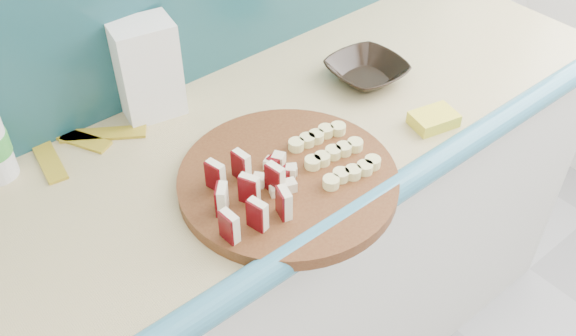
# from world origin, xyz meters

# --- Properties ---
(kitchen_counter) EXTENTS (2.20, 0.63, 0.91)m
(kitchen_counter) POSITION_xyz_m (0.10, 1.50, 0.46)
(kitchen_counter) COLOR silver
(kitchen_counter) RESTS_ON ground
(backsplash) EXTENTS (2.20, 0.02, 0.50)m
(backsplash) POSITION_xyz_m (0.10, 1.79, 1.16)
(backsplash) COLOR teal
(backsplash) RESTS_ON kitchen_counter
(cutting_board) EXTENTS (0.50, 0.50, 0.03)m
(cutting_board) POSITION_xyz_m (0.20, 1.35, 0.92)
(cutting_board) COLOR #47220F
(cutting_board) RESTS_ON kitchen_counter
(apple_wedges) EXTENTS (0.16, 0.18, 0.06)m
(apple_wedges) POSITION_xyz_m (0.09, 1.33, 0.97)
(apple_wedges) COLOR #F7EBC5
(apple_wedges) RESTS_ON cutting_board
(apple_chunks) EXTENTS (0.07, 0.07, 0.02)m
(apple_chunks) POSITION_xyz_m (0.17, 1.35, 0.95)
(apple_chunks) COLOR beige
(apple_chunks) RESTS_ON cutting_board
(banana_slices) EXTENTS (0.16, 0.18, 0.02)m
(banana_slices) POSITION_xyz_m (0.31, 1.33, 0.95)
(banana_slices) COLOR #E8E18E
(banana_slices) RESTS_ON cutting_board
(brown_bowl) EXTENTS (0.19, 0.19, 0.04)m
(brown_bowl) POSITION_xyz_m (0.59, 1.51, 0.93)
(brown_bowl) COLOR black
(brown_bowl) RESTS_ON kitchen_counter
(flour_bag) EXTENTS (0.15, 0.12, 0.22)m
(flour_bag) POSITION_xyz_m (0.12, 1.73, 1.02)
(flour_bag) COLOR white
(flour_bag) RESTS_ON kitchen_counter
(sponge) EXTENTS (0.11, 0.09, 0.03)m
(sponge) POSITION_xyz_m (0.58, 1.29, 0.92)
(sponge) COLOR #FFF443
(sponge) RESTS_ON kitchen_counter
(banana_peel) EXTENTS (0.25, 0.21, 0.01)m
(banana_peel) POSITION_xyz_m (-0.07, 1.74, 0.91)
(banana_peel) COLOR gold
(banana_peel) RESTS_ON kitchen_counter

